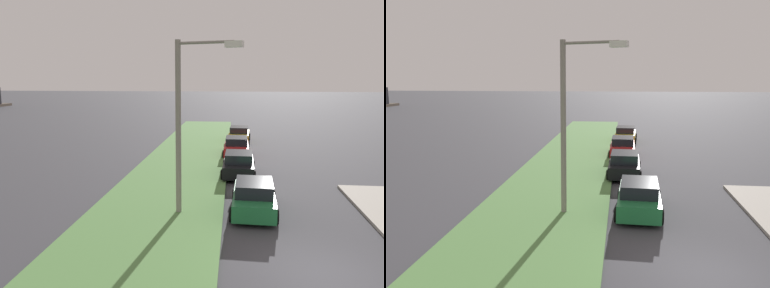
% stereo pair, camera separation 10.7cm
% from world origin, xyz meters
% --- Properties ---
extents(ground, '(300.00, 300.00, 0.00)m').
position_xyz_m(ground, '(0.00, 0.00, 0.00)').
color(ground, '#38383D').
extents(grass_median, '(60.00, 6.00, 0.12)m').
position_xyz_m(grass_median, '(10.00, 6.20, 0.06)').
color(grass_median, '#517F42').
rests_on(grass_median, ground).
extents(parked_car_green, '(4.37, 2.16, 1.47)m').
position_xyz_m(parked_car_green, '(5.49, 1.86, 0.72)').
color(parked_car_green, '#1E6B38').
rests_on(parked_car_green, ground).
extents(parked_car_black, '(4.34, 2.09, 1.47)m').
position_xyz_m(parked_car_black, '(12.05, 2.48, 0.72)').
color(parked_car_black, black).
rests_on(parked_car_black, ground).
extents(parked_car_red, '(4.32, 2.06, 1.47)m').
position_xyz_m(parked_car_red, '(18.16, 2.58, 0.72)').
color(parked_car_red, red).
rests_on(parked_car_red, ground).
extents(parked_car_yellow, '(4.39, 2.20, 1.47)m').
position_xyz_m(parked_car_yellow, '(24.56, 2.32, 0.72)').
color(parked_car_yellow, gold).
rests_on(parked_car_yellow, ground).
extents(streetlight, '(1.03, 2.82, 7.50)m').
position_xyz_m(streetlight, '(4.81, 4.82, 4.39)').
color(streetlight, gray).
rests_on(streetlight, ground).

